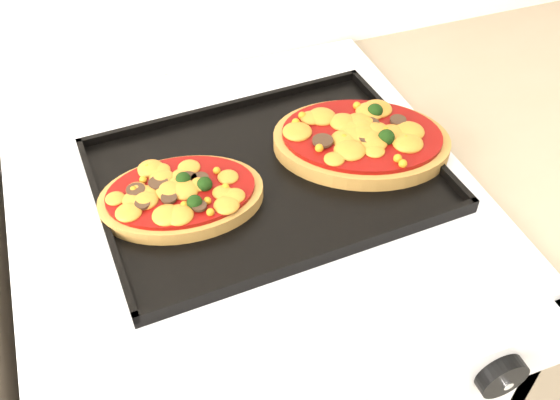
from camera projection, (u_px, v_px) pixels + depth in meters
name	position (u px, v px, depth m)	size (l,w,h in m)	color
stove	(254.00, 368.00, 1.14)	(0.60, 0.60, 0.91)	silver
knob_right	(502.00, 376.00, 0.68)	(0.06, 0.06, 0.02)	black
baking_tray	(267.00, 174.00, 0.82)	(0.44, 0.32, 0.02)	black
pizza_left	(181.00, 194.00, 0.77)	(0.21, 0.14, 0.03)	#A16F37
pizza_right	(361.00, 139.00, 0.85)	(0.24, 0.17, 0.04)	#A16F37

